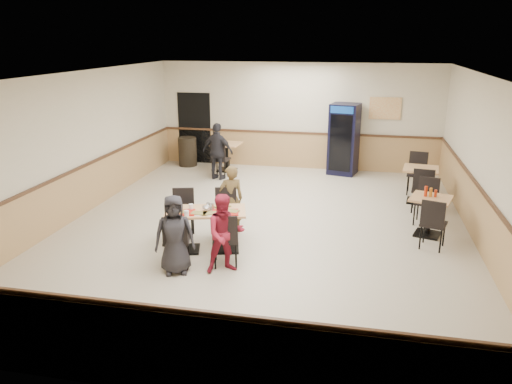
% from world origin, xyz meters
% --- Properties ---
extents(ground, '(10.00, 10.00, 0.00)m').
position_xyz_m(ground, '(0.00, 0.00, 0.00)').
color(ground, beige).
rests_on(ground, ground).
extents(room_shell, '(10.00, 10.00, 10.00)m').
position_xyz_m(room_shell, '(1.78, 2.55, 0.58)').
color(room_shell, silver).
rests_on(room_shell, ground).
extents(main_table, '(1.54, 1.04, 0.76)m').
position_xyz_m(main_table, '(-0.81, -1.26, 0.50)').
color(main_table, black).
rests_on(main_table, ground).
extents(main_chairs, '(1.63, 1.92, 0.96)m').
position_xyz_m(main_chairs, '(-0.86, -1.28, 0.48)').
color(main_chairs, black).
rests_on(main_chairs, ground).
extents(diner_woman_left, '(0.75, 0.62, 1.31)m').
position_xyz_m(diner_woman_left, '(-1.03, -2.21, 0.65)').
color(diner_woman_left, black).
rests_on(diner_woman_left, ground).
extents(diner_woman_right, '(0.79, 0.73, 1.31)m').
position_xyz_m(diner_woman_right, '(-0.25, -2.00, 0.65)').
color(diner_woman_right, maroon).
rests_on(diner_woman_right, ground).
extents(diner_man_opposite, '(0.58, 0.52, 1.34)m').
position_xyz_m(diner_man_opposite, '(-0.59, -0.32, 0.67)').
color(diner_man_opposite, brown).
rests_on(diner_man_opposite, ground).
extents(lone_diner, '(0.95, 0.56, 1.52)m').
position_xyz_m(lone_diner, '(-1.90, 3.30, 0.76)').
color(lone_diner, black).
rests_on(lone_diner, ground).
extents(tabletop_clutter, '(1.26, 0.82, 0.12)m').
position_xyz_m(tabletop_clutter, '(-0.83, -1.36, 0.78)').
color(tabletop_clutter, '#AE140B').
rests_on(tabletop_clutter, main_table).
extents(side_table_near, '(0.89, 0.89, 0.77)m').
position_xyz_m(side_table_near, '(3.16, 0.30, 0.51)').
color(side_table_near, black).
rests_on(side_table_near, ground).
extents(side_table_near_chair_south, '(0.56, 0.56, 0.97)m').
position_xyz_m(side_table_near_chair_south, '(3.16, -0.32, 0.49)').
color(side_table_near_chair_south, black).
rests_on(side_table_near_chair_south, ground).
extents(side_table_near_chair_north, '(0.56, 0.56, 0.97)m').
position_xyz_m(side_table_near_chair_north, '(3.16, 0.91, 0.49)').
color(side_table_near_chair_north, black).
rests_on(side_table_near_chair_north, ground).
extents(side_table_far, '(0.86, 0.86, 0.82)m').
position_xyz_m(side_table_far, '(3.18, 2.36, 0.54)').
color(side_table_far, black).
rests_on(side_table_far, ground).
extents(side_table_far_chair_south, '(0.54, 0.54, 1.03)m').
position_xyz_m(side_table_far_chair_south, '(3.18, 1.71, 0.52)').
color(side_table_far_chair_south, black).
rests_on(side_table_far_chair_south, ground).
extents(side_table_far_chair_north, '(0.54, 0.54, 1.03)m').
position_xyz_m(side_table_far_chair_north, '(3.18, 3.01, 0.52)').
color(side_table_far_chair_north, black).
rests_on(side_table_far_chair_north, ground).
extents(condiment_caddy, '(0.23, 0.06, 0.20)m').
position_xyz_m(condiment_caddy, '(3.13, 0.35, 0.85)').
color(condiment_caddy, '#B0290C').
rests_on(condiment_caddy, side_table_near).
extents(back_table, '(0.80, 0.80, 0.80)m').
position_xyz_m(back_table, '(-1.90, 4.20, 0.53)').
color(back_table, black).
rests_on(back_table, ground).
extents(back_table_chair_lone, '(0.51, 0.51, 1.01)m').
position_xyz_m(back_table_chair_lone, '(-1.90, 3.56, 0.51)').
color(back_table_chair_lone, black).
rests_on(back_table_chair_lone, ground).
extents(pepsi_cooler, '(0.87, 0.87, 1.95)m').
position_xyz_m(pepsi_cooler, '(1.34, 4.59, 0.97)').
color(pepsi_cooler, black).
rests_on(pepsi_cooler, ground).
extents(trash_bin, '(0.54, 0.54, 0.85)m').
position_xyz_m(trash_bin, '(-3.19, 4.55, 0.42)').
color(trash_bin, black).
rests_on(trash_bin, ground).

